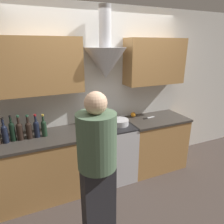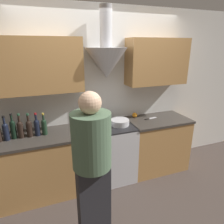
# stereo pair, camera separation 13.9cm
# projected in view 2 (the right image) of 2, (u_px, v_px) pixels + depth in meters

# --- Properties ---
(ground_plane) EXTENTS (12.00, 12.00, 0.00)m
(ground_plane) POSITION_uv_depth(u_px,v_px,m) (118.00, 190.00, 2.97)
(ground_plane) COLOR #423833
(wall_back) EXTENTS (8.40, 0.60, 2.60)m
(wall_back) POSITION_uv_depth(u_px,v_px,m) (100.00, 85.00, 3.02)
(wall_back) COLOR white
(wall_back) RESTS_ON ground_plane
(counter_left) EXTENTS (1.30, 0.62, 0.90)m
(counter_left) POSITION_uv_depth(u_px,v_px,m) (44.00, 165.00, 2.80)
(counter_left) COLOR #B27F47
(counter_left) RESTS_ON ground_plane
(counter_right) EXTENTS (1.00, 0.62, 0.90)m
(counter_right) POSITION_uv_depth(u_px,v_px,m) (156.00, 143.00, 3.41)
(counter_right) COLOR #B27F47
(counter_right) RESTS_ON ground_plane
(stove_range) EXTENTS (0.71, 0.60, 0.90)m
(stove_range) POSITION_uv_depth(u_px,v_px,m) (110.00, 152.00, 3.13)
(stove_range) COLOR silver
(stove_range) RESTS_ON ground_plane
(wine_bottle_2) EXTENTS (0.07, 0.07, 0.33)m
(wine_bottle_2) POSITION_uv_depth(u_px,v_px,m) (6.00, 131.00, 2.50)
(wine_bottle_2) COLOR black
(wine_bottle_2) RESTS_ON counter_left
(wine_bottle_3) EXTENTS (0.07, 0.07, 0.34)m
(wine_bottle_3) POSITION_uv_depth(u_px,v_px,m) (13.00, 128.00, 2.54)
(wine_bottle_3) COLOR black
(wine_bottle_3) RESTS_ON counter_left
(wine_bottle_4) EXTENTS (0.08, 0.08, 0.33)m
(wine_bottle_4) POSITION_uv_depth(u_px,v_px,m) (20.00, 128.00, 2.57)
(wine_bottle_4) COLOR black
(wine_bottle_4) RESTS_ON counter_left
(wine_bottle_5) EXTENTS (0.08, 0.08, 0.32)m
(wine_bottle_5) POSITION_uv_depth(u_px,v_px,m) (29.00, 128.00, 2.60)
(wine_bottle_5) COLOR black
(wine_bottle_5) RESTS_ON counter_left
(wine_bottle_6) EXTENTS (0.07, 0.07, 0.32)m
(wine_bottle_6) POSITION_uv_depth(u_px,v_px,m) (37.00, 126.00, 2.64)
(wine_bottle_6) COLOR black
(wine_bottle_6) RESTS_ON counter_left
(wine_bottle_7) EXTENTS (0.07, 0.07, 0.30)m
(wine_bottle_7) POSITION_uv_depth(u_px,v_px,m) (44.00, 126.00, 2.66)
(wine_bottle_7) COLOR black
(wine_bottle_7) RESTS_ON counter_left
(stock_pot) EXTENTS (0.25, 0.25, 0.16)m
(stock_pot) POSITION_uv_depth(u_px,v_px,m) (99.00, 122.00, 2.92)
(stock_pot) COLOR silver
(stock_pot) RESTS_ON stove_range
(mixing_bowl) EXTENTS (0.28, 0.28, 0.08)m
(mixing_bowl) POSITION_uv_depth(u_px,v_px,m) (120.00, 122.00, 3.01)
(mixing_bowl) COLOR silver
(mixing_bowl) RESTS_ON stove_range
(orange_fruit) EXTENTS (0.08, 0.08, 0.08)m
(orange_fruit) POSITION_uv_depth(u_px,v_px,m) (135.00, 115.00, 3.32)
(orange_fruit) COLOR orange
(orange_fruit) RESTS_ON counter_right
(chefs_knife) EXTENTS (0.23, 0.06, 0.01)m
(chefs_knife) POSITION_uv_depth(u_px,v_px,m) (151.00, 118.00, 3.28)
(chefs_knife) COLOR silver
(chefs_knife) RESTS_ON counter_right
(person_foreground_left) EXTENTS (0.38, 0.38, 1.67)m
(person_foreground_left) POSITION_uv_depth(u_px,v_px,m) (92.00, 166.00, 1.96)
(person_foreground_left) COLOR #28282D
(person_foreground_left) RESTS_ON ground_plane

